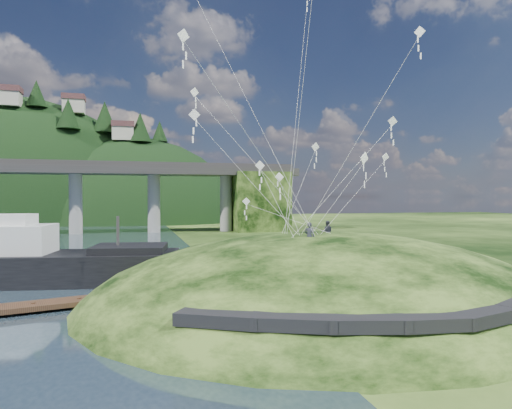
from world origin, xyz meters
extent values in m
plane|color=black|center=(0.00, 0.00, 0.00)|extent=(320.00, 320.00, 0.00)
ellipsoid|color=black|center=(8.00, 2.00, -1.50)|extent=(36.00, 32.00, 13.00)
cube|color=black|center=(-1.50, -8.00, 2.03)|extent=(4.32, 3.62, 0.71)
cube|color=black|center=(1.50, -9.65, 2.09)|extent=(4.10, 2.97, 0.61)
cube|color=black|center=(4.50, -10.65, 2.08)|extent=(3.85, 2.37, 0.62)
cube|color=black|center=(7.50, -11.10, 2.04)|extent=(3.62, 1.83, 0.66)
cube|color=black|center=(10.50, -10.90, 2.05)|extent=(3.82, 2.27, 0.68)
cylinder|color=gray|center=(-16.50, 70.00, 6.50)|extent=(2.60, 2.60, 13.00)
cylinder|color=gray|center=(-1.00, 70.00, 6.50)|extent=(2.60, 2.60, 13.00)
cylinder|color=gray|center=(14.50, 70.00, 6.50)|extent=(2.60, 2.60, 13.00)
cube|color=black|center=(22.00, 70.00, 6.50)|extent=(12.00, 11.00, 13.00)
ellipsoid|color=black|center=(-40.00, 126.00, -6.00)|extent=(96.00, 68.00, 88.00)
ellipsoid|color=black|center=(-5.00, 118.00, -10.00)|extent=(76.00, 56.00, 72.00)
cone|color=black|center=(-31.40, 112.04, 36.68)|extent=(5.83, 5.83, 7.67)
cone|color=black|center=(-22.45, 107.08, 30.58)|extent=(6.47, 6.47, 8.51)
cone|color=black|center=(-13.22, 113.99, 31.23)|extent=(7.13, 7.13, 9.38)
cone|color=black|center=(-3.12, 109.03, 27.87)|extent=(6.56, 6.56, 8.63)
cone|color=black|center=(2.77, 114.63, 27.68)|extent=(4.88, 4.88, 6.42)
cube|color=beige|center=(-38.00, 110.00, 34.28)|extent=(6.00, 5.00, 4.00)
cube|color=#522F2F|center=(-38.00, 110.00, 36.98)|extent=(6.40, 5.40, 1.60)
cube|color=beige|center=(-22.00, 116.00, 34.18)|extent=(6.00, 5.00, 4.00)
cube|color=#522F2F|center=(-22.00, 116.00, 36.88)|extent=(6.40, 5.40, 1.60)
cube|color=beige|center=(-8.00, 110.00, 25.88)|extent=(6.00, 5.00, 4.00)
cube|color=#522F2F|center=(-8.00, 110.00, 28.58)|extent=(6.40, 5.40, 1.60)
cube|color=black|center=(-12.78, 14.46, 1.35)|extent=(23.45, 9.67, 2.69)
cube|color=silver|center=(-15.85, 14.94, 3.73)|extent=(7.86, 5.62, 2.90)
cube|color=silver|center=(-15.85, 14.94, 5.48)|extent=(4.57, 3.71, 1.24)
cube|color=black|center=(-5.62, 13.34, 3.00)|extent=(6.94, 6.08, 0.62)
cylinder|color=#2D2B2B|center=(-6.65, 13.50, 4.35)|extent=(0.25, 0.25, 3.10)
cube|color=#342015|center=(-8.97, 4.77, 0.43)|extent=(13.33, 5.24, 0.33)
cylinder|color=#342015|center=(-11.72, 4.08, 0.19)|extent=(0.28, 0.28, 0.94)
cylinder|color=#342015|center=(-8.97, 4.77, 0.19)|extent=(0.28, 0.28, 0.94)
cylinder|color=#342015|center=(-6.23, 5.46, 0.19)|extent=(0.28, 0.28, 0.94)
cylinder|color=#342015|center=(-3.48, 6.15, 0.19)|extent=(0.28, 0.28, 0.94)
imported|color=#292A37|center=(6.18, 0.22, 5.89)|extent=(0.84, 0.77, 1.92)
imported|color=#292A37|center=(8.70, 2.92, 5.81)|extent=(1.00, 0.91, 1.66)
cube|color=white|center=(-2.66, -3.43, 16.40)|extent=(0.69, 0.36, 0.74)
cube|color=white|center=(-2.66, -3.43, 15.87)|extent=(0.09, 0.07, 0.43)
cube|color=white|center=(-2.66, -3.43, 15.34)|extent=(0.09, 0.07, 0.43)
cube|color=white|center=(-2.66, -3.43, 14.81)|extent=(0.09, 0.07, 0.43)
cube|color=white|center=(14.49, 3.41, 13.58)|extent=(0.78, 0.26, 0.76)
cube|color=white|center=(14.49, 3.41, 13.03)|extent=(0.10, 0.04, 0.45)
cube|color=white|center=(14.49, 3.41, 12.47)|extent=(0.10, 0.04, 0.45)
cube|color=white|center=(14.49, 3.41, 11.92)|extent=(0.10, 0.04, 0.45)
cube|color=white|center=(17.50, 9.44, 11.33)|extent=(0.79, 0.24, 0.78)
cube|color=white|center=(17.50, 9.44, 10.77)|extent=(0.10, 0.06, 0.46)
cube|color=white|center=(17.50, 9.44, 10.21)|extent=(0.10, 0.06, 0.46)
cube|color=white|center=(17.50, 9.44, 9.65)|extent=(0.10, 0.06, 0.46)
cube|color=white|center=(7.33, 10.30, 9.38)|extent=(0.67, 0.59, 0.83)
cube|color=white|center=(7.33, 10.30, 8.78)|extent=(0.11, 0.07, 0.49)
cube|color=white|center=(7.33, 10.30, 8.18)|extent=(0.11, 0.07, 0.49)
cube|color=white|center=(7.33, 10.30, 7.58)|extent=(0.11, 0.07, 0.49)
cube|color=white|center=(10.72, 1.02, 10.39)|extent=(0.82, 0.43, 0.88)
cube|color=white|center=(10.72, 1.02, 9.76)|extent=(0.10, 0.09, 0.52)
cube|color=white|center=(10.72, 1.02, 9.12)|extent=(0.10, 0.09, 0.52)
cube|color=white|center=(10.72, 1.02, 8.49)|extent=(0.10, 0.09, 0.52)
cube|color=white|center=(5.40, 9.84, 10.34)|extent=(0.73, 0.58, 0.86)
cube|color=white|center=(5.40, 9.84, 9.71)|extent=(0.12, 0.06, 0.52)
cube|color=white|center=(5.40, 9.84, 9.08)|extent=(0.12, 0.06, 0.52)
cube|color=white|center=(5.40, 9.84, 8.45)|extent=(0.12, 0.06, 0.52)
cube|color=white|center=(-0.83, 5.97, 15.51)|extent=(0.69, 0.31, 0.72)
cube|color=white|center=(-0.83, 5.97, 15.00)|extent=(0.09, 0.07, 0.42)
cube|color=white|center=(-0.83, 5.97, 14.48)|extent=(0.09, 0.07, 0.42)
cube|color=white|center=(-0.83, 5.97, 13.97)|extent=(0.09, 0.07, 0.42)
cube|color=white|center=(12.67, -2.66, 18.33)|extent=(0.52, 0.55, 0.71)
cube|color=white|center=(12.67, -2.66, 17.82)|extent=(0.09, 0.07, 0.42)
cube|color=white|center=(12.67, -2.66, 17.31)|extent=(0.09, 0.07, 0.42)
cube|color=white|center=(12.67, -2.66, 16.80)|extent=(0.09, 0.07, 0.42)
cube|color=white|center=(4.08, 9.49, 7.21)|extent=(0.66, 0.21, 0.67)
cube|color=white|center=(4.08, 9.49, 6.73)|extent=(0.09, 0.02, 0.39)
cube|color=white|center=(4.08, 9.49, 6.25)|extent=(0.09, 0.02, 0.39)
cube|color=white|center=(4.08, 9.49, 5.77)|extent=(0.09, 0.02, 0.39)
cube|color=white|center=(10.69, 11.93, 25.82)|extent=(0.10, 0.03, 0.43)
cube|color=white|center=(10.69, 11.93, 25.29)|extent=(0.10, 0.03, 0.43)
cube|color=white|center=(-0.97, 5.03, 13.65)|extent=(0.84, 0.27, 0.85)
cube|color=white|center=(-0.97, 5.03, 13.04)|extent=(0.11, 0.03, 0.50)
cube|color=white|center=(-0.97, 5.03, 12.43)|extent=(0.11, 0.03, 0.50)
cube|color=white|center=(-0.97, 5.03, 11.82)|extent=(0.11, 0.03, 0.50)
cube|color=white|center=(11.48, 11.91, 12.36)|extent=(0.85, 0.24, 0.85)
cube|color=white|center=(11.48, 11.91, 11.75)|extent=(0.11, 0.07, 0.50)
cube|color=white|center=(11.48, 11.91, 11.14)|extent=(0.11, 0.07, 0.50)
cube|color=white|center=(11.48, 11.91, 10.53)|extent=(0.11, 0.07, 0.50)
camera|label=1|loc=(-5.39, -28.58, 7.63)|focal=32.00mm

